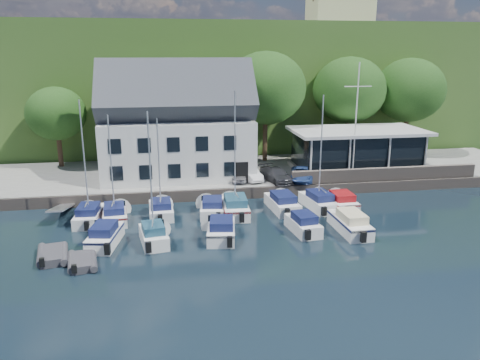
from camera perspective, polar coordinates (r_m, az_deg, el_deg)
The scene contains 36 objects.
ground at distance 31.91m, azimuth 6.54°, elevation -8.07°, with size 180.00×180.00×0.00m, color black.
quay at distance 47.92m, azimuth 0.92°, elevation 0.71°, with size 60.00×13.00×1.00m, color gray.
quay_face at distance 41.78m, azimuth 2.50°, elevation -1.53°, with size 60.00×0.30×1.00m, color #6C6057.
hillside at distance 90.60m, azimuth -4.16°, elevation 12.43°, with size 160.00×75.00×16.00m, color #355921.
field_patch at distance 99.50m, azimuth 0.12°, elevation 17.42°, with size 50.00×30.00×0.30m, color #566231.
farmhouse at distance 85.95m, azimuth 12.09°, elevation 20.06°, with size 10.40×7.00×8.20m, color beige, non-canonical shape.
harbor_building at distance 45.22m, azimuth -7.63°, elevation 5.97°, with size 14.40×8.20×8.70m, color silver, non-canonical shape.
club_pavilion at distance 49.07m, azimuth 14.03°, elevation 3.65°, with size 13.20×7.20×4.10m, color black, non-canonical shape.
seawall at distance 45.75m, azimuth 17.29°, elevation 0.71°, with size 18.00×0.50×1.20m, color #6C6057.
gangway at distance 40.07m, azimuth -20.72°, elevation -4.05°, with size 1.20×6.00×1.40m, color silver, non-canonical shape.
car_silver at distance 43.37m, azimuth 0.07°, elevation 0.57°, with size 1.31×3.26×1.11m, color #A5A4A9.
car_white at distance 43.77m, azimuth 1.27°, elevation 0.77°, with size 1.27×3.64×1.20m, color silver.
car_dgrey at distance 43.42m, azimuth 4.41°, elevation 0.66°, with size 1.80×4.43×1.29m, color #2E2F34.
car_blue at distance 43.97m, azimuth 7.51°, elevation 0.78°, with size 1.51×3.83×1.31m, color navy.
flagpole at distance 44.89m, azimuth 13.93°, elevation 6.91°, with size 2.58×0.20×10.74m, color silver, non-canonical shape.
tree_0 at distance 51.89m, azimuth -21.35°, elevation 6.01°, with size 6.04×6.04×8.25m, color #15340F, non-canonical shape.
tree_1 at distance 49.91m, azimuth -12.76°, elevation 7.52°, with size 7.51×7.51×10.26m, color #15340F, non-canonical shape.
tree_2 at distance 51.28m, azimuth -4.54°, elevation 8.37°, with size 7.93×7.93×10.83m, color #15340F, non-canonical shape.
tree_3 at distance 50.98m, azimuth 3.12°, elevation 8.87°, with size 8.60×8.60×11.75m, color #15340F, non-canonical shape.
tree_4 at distance 54.79m, azimuth 13.07°, elevation 8.64°, with size 8.16×8.16×11.15m, color #15340F, non-canonical shape.
tree_5 at distance 58.19m, azimuth 19.78°, elevation 8.43°, with size 8.04×8.04×10.99m, color #15340F, non-canonical shape.
boat_r1_0 at distance 36.68m, azimuth -18.38°, elevation 1.44°, with size 1.90×5.89×8.60m, color white, non-canonical shape.
boat_r1_1 at distance 36.41m, azimuth -15.40°, elevation 1.39°, with size 1.93×5.77×8.38m, color white, non-canonical shape.
boat_r1_2 at distance 36.72m, azimuth -9.85°, elevation 1.79°, with size 2.01×5.43×8.32m, color white, non-canonical shape.
boat_r1_3 at distance 37.65m, azimuth -3.41°, elevation -3.17°, with size 1.98×5.59×1.37m, color white, non-canonical shape.
boat_r1_4 at distance 36.49m, azimuth -0.62°, elevation 2.87°, with size 2.14×6.51×9.48m, color white, non-canonical shape.
boat_r1_5 at distance 38.73m, azimuth 5.17°, elevation -2.58°, with size 2.05×6.29×1.48m, color white, non-canonical shape.
boat_r1_6 at distance 38.54m, azimuth 9.82°, elevation 3.02°, with size 1.96×6.25×9.09m, color white, non-canonical shape.
boat_r1_7 at distance 39.81m, azimuth 12.20°, elevation -2.41°, with size 2.06×5.48×1.43m, color white, non-canonical shape.
boat_r2_0 at distance 33.04m, azimuth -16.15°, elevation -6.32°, with size 1.82×5.72×1.55m, color white, non-canonical shape.
boat_r2_1 at distance 31.27m, azimuth -10.83°, elevation 0.08°, with size 1.78×4.99×9.09m, color white, non-canonical shape.
boat_r2_2 at distance 32.81m, azimuth -2.30°, elevation -5.87°, with size 2.05×5.50×1.52m, color white, non-canonical shape.
boat_r2_3 at distance 34.21m, azimuth 7.71°, elevation -5.12°, with size 1.76×5.08×1.49m, color white, non-canonical shape.
boat_r2_4 at distance 34.92m, azimuth 13.26°, elevation -4.90°, with size 1.91×6.66×1.57m, color white, non-canonical shape.
dinghy_0 at distance 32.04m, azimuth -21.88°, elevation -8.32°, with size 1.93×3.22×0.75m, color #37363B, non-canonical shape.
dinghy_1 at distance 30.53m, azimuth -18.68°, elevation -9.25°, with size 1.77×2.94×0.69m, color #37363B, non-canonical shape.
Camera 1 is at (-8.24, -28.11, 12.67)m, focal length 35.00 mm.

